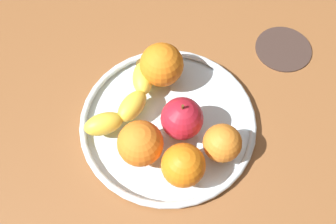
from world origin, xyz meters
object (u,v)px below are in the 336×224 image
object	(u,v)px
fruit_bowl	(168,122)
orange_center	(162,65)
orange_back_left	(222,143)
ambient_coaster	(284,48)
apple	(182,119)
orange_front_right	(140,143)
banana	(128,100)
orange_back_right	(183,165)

from	to	relation	value
fruit_bowl	orange_center	distance (cm)	10.32
orange_back_left	fruit_bowl	bearing A→B (deg)	72.52
fruit_bowl	ambient_coaster	distance (cm)	28.44
apple	orange_back_left	xyz separation A→B (cm)	(-2.30, -7.39, -0.40)
orange_front_right	ambient_coaster	world-z (taller)	orange_front_right
apple	orange_center	xyz separation A→B (cm)	(9.25, 6.25, 0.34)
banana	orange_center	world-z (taller)	orange_center
orange_back_left	ambient_coaster	xyz separation A→B (cm)	(25.65, -7.35, -4.70)
orange_center	orange_front_right	distance (cm)	15.55
apple	ambient_coaster	xyz separation A→B (cm)	(23.35, -14.75, -5.10)
orange_center	orange_back_left	world-z (taller)	orange_center
banana	ambient_coaster	bearing A→B (deg)	-30.54
banana	fruit_bowl	bearing A→B (deg)	-77.91
orange_back_right	fruit_bowl	bearing A→B (deg)	29.79
orange_front_right	banana	bearing A→B (deg)	32.29
orange_center	ambient_coaster	distance (cm)	25.87
banana	orange_back_right	size ratio (longest dim) A/B	2.59
apple	orange_back_right	distance (cm)	8.20
banana	orange_back_left	xyz separation A→B (cm)	(-4.04, -17.68, 1.31)
banana	apple	bearing A→B (deg)	-80.96
banana	orange_center	distance (cm)	8.77
fruit_bowl	ambient_coaster	bearing A→B (deg)	-37.75
orange_back_left	banana	bearing A→B (deg)	77.11
apple	orange_front_right	size ratio (longest dim) A/B	1.06
apple	orange_back_left	world-z (taller)	apple
orange_center	ambient_coaster	world-z (taller)	orange_center
orange_center	orange_back_right	bearing A→B (deg)	-153.37
orange_front_right	orange_back_right	world-z (taller)	orange_front_right
fruit_bowl	orange_front_right	xyz separation A→B (cm)	(-7.13, 2.56, 4.65)
banana	orange_center	size ratio (longest dim) A/B	2.33
orange_front_right	apple	bearing A→B (deg)	-39.85
apple	ambient_coaster	distance (cm)	28.08
orange_center	orange_back_right	world-z (taller)	orange_center
fruit_bowl	orange_back_left	world-z (taller)	orange_back_left
fruit_bowl	orange_back_right	world-z (taller)	orange_back_right
banana	orange_front_right	world-z (taller)	orange_front_right
banana	orange_back_left	distance (cm)	18.18
apple	fruit_bowl	bearing A→B (deg)	71.98
banana	orange_back_right	xyz separation A→B (cm)	(-9.60, -12.62, 1.66)
fruit_bowl	orange_back_right	bearing A→B (deg)	-150.21
fruit_bowl	orange_front_right	distance (cm)	8.89
orange_front_right	ambient_coaster	bearing A→B (deg)	-34.00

